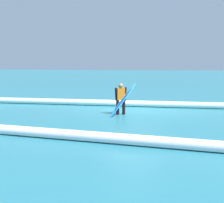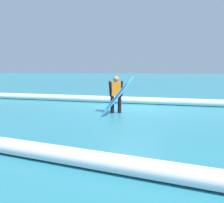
# 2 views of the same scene
# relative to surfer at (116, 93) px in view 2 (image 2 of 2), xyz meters

# --- Properties ---
(ground_plane) EXTENTS (171.38, 171.38, 0.00)m
(ground_plane) POSITION_rel_surfer_xyz_m (-0.39, -0.97, -0.78)
(ground_plane) COLOR teal
(surfer) EXTENTS (0.48, 0.40, 1.40)m
(surfer) POSITION_rel_surfer_xyz_m (0.00, 0.00, 0.00)
(surfer) COLOR black
(surfer) RESTS_ON ground_plane
(surfboard) EXTENTS (1.13, 1.24, 1.43)m
(surfboard) POSITION_rel_surfer_xyz_m (-0.17, 0.36, -0.08)
(surfboard) COLOR #268CE5
(surfboard) RESTS_ON ground_plane
(wave_crest_foreground) EXTENTS (16.26, 1.15, 0.32)m
(wave_crest_foreground) POSITION_rel_surfer_xyz_m (-0.54, -2.56, -0.62)
(wave_crest_foreground) COLOR white
(wave_crest_foreground) RESTS_ON ground_plane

